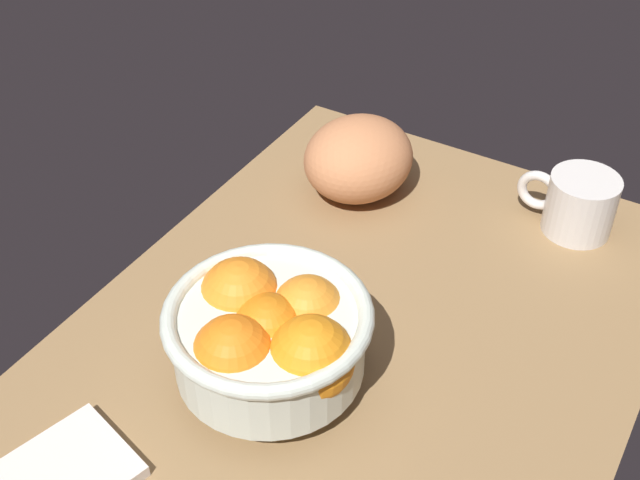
{
  "coord_description": "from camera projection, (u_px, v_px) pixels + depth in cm",
  "views": [
    {
      "loc": [
        53.77,
        27.92,
        64.17
      ],
      "look_at": [
        -7.64,
        -8.55,
        5.0
      ],
      "focal_mm": 46.33,
      "sensor_mm": 36.0,
      "label": 1
    }
  ],
  "objects": [
    {
      "name": "bread_loaf",
      "position": [
        359.0,
        158.0,
        1.05
      ],
      "size": [
        16.83,
        15.59,
        10.13
      ],
      "primitive_type": "ellipsoid",
      "rotation": [
        0.0,
        0.0,
        2.98
      ],
      "color": "#C87D50",
      "rests_on": "ground"
    },
    {
      "name": "ground_plane",
      "position": [
        352.0,
        352.0,
        0.88
      ],
      "size": [
        80.22,
        57.04,
        3.0
      ],
      "primitive_type": "cube",
      "color": "olive"
    },
    {
      "name": "fruit_bowl",
      "position": [
        270.0,
        334.0,
        0.79
      ],
      "size": [
        20.23,
        20.23,
        11.79
      ],
      "color": "silver",
      "rests_on": "ground"
    },
    {
      "name": "mug",
      "position": [
        578.0,
        204.0,
        1.0
      ],
      "size": [
        8.41,
        12.33,
        7.53
      ],
      "color": "silver",
      "rests_on": "ground"
    }
  ]
}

